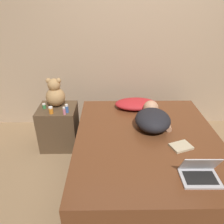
# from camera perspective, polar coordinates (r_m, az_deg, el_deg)

# --- Properties ---
(ground_plane) EXTENTS (12.00, 12.00, 0.00)m
(ground_plane) POSITION_cam_1_polar(r_m,az_deg,el_deg) (2.68, 8.46, -15.27)
(ground_plane) COLOR #937551
(wall_back) EXTENTS (8.00, 0.06, 2.60)m
(wall_back) POSITION_cam_1_polar(r_m,az_deg,el_deg) (3.18, 6.94, 18.39)
(wall_back) COLOR tan
(wall_back) RESTS_ON ground_plane
(bed) EXTENTS (1.56, 1.83, 0.50)m
(bed) POSITION_cam_1_polar(r_m,az_deg,el_deg) (2.52, 8.87, -11.16)
(bed) COLOR #4C331E
(bed) RESTS_ON ground_plane
(nightstand) EXTENTS (0.48, 0.43, 0.57)m
(nightstand) POSITION_cam_1_polar(r_m,az_deg,el_deg) (3.00, -13.64, -3.75)
(nightstand) COLOR brown
(nightstand) RESTS_ON ground_plane
(pillow) EXTENTS (0.56, 0.33, 0.12)m
(pillow) POSITION_cam_1_polar(r_m,az_deg,el_deg) (2.91, 6.33, 2.10)
(pillow) COLOR red
(pillow) RESTS_ON bed
(person_lying) EXTENTS (0.44, 0.65, 0.21)m
(person_lying) POSITION_cam_1_polar(r_m,az_deg,el_deg) (2.52, 10.58, -1.55)
(person_lying) COLOR black
(person_lying) RESTS_ON bed
(laptop) EXTENTS (0.31, 0.22, 0.21)m
(laptop) POSITION_cam_1_polar(r_m,az_deg,el_deg) (1.99, 21.96, -14.59)
(laptop) COLOR silver
(laptop) RESTS_ON bed
(teddy_bear) EXTENTS (0.24, 0.24, 0.37)m
(teddy_bear) POSITION_cam_1_polar(r_m,az_deg,el_deg) (2.86, -14.62, 4.59)
(teddy_bear) COLOR tan
(teddy_bear) RESTS_ON nightstand
(bottle_orange) EXTENTS (0.05, 0.05, 0.09)m
(bottle_orange) POSITION_cam_1_polar(r_m,az_deg,el_deg) (2.73, -15.67, 0.46)
(bottle_orange) COLOR orange
(bottle_orange) RESTS_ON nightstand
(bottle_pink) EXTENTS (0.03, 0.03, 0.10)m
(bottle_pink) POSITION_cam_1_polar(r_m,az_deg,el_deg) (2.66, -12.37, 0.29)
(bottle_pink) COLOR pink
(bottle_pink) RESTS_ON nightstand
(bottle_green) EXTENTS (0.04, 0.04, 0.06)m
(bottle_green) POSITION_cam_1_polar(r_m,az_deg,el_deg) (2.88, -17.30, 1.49)
(bottle_green) COLOR #3D8E4C
(bottle_green) RESTS_ON nightstand
(bottle_blue) EXTENTS (0.04, 0.04, 0.11)m
(bottle_blue) POSITION_cam_1_polar(r_m,az_deg,el_deg) (2.70, -11.72, 0.88)
(bottle_blue) COLOR #3866B2
(bottle_blue) RESTS_ON nightstand
(book) EXTENTS (0.24, 0.21, 0.02)m
(book) POSITION_cam_1_polar(r_m,az_deg,el_deg) (2.29, 17.57, -8.57)
(book) COLOR #C6B793
(book) RESTS_ON bed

